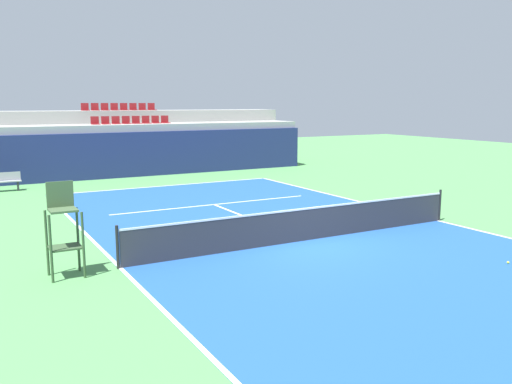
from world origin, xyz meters
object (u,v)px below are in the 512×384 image
Objects in this scene: umpire_chair at (64,226)px; tennis_ball_2 at (508,262)px; player_bench at (3,180)px; tennis_net at (306,224)px.

tennis_ball_2 is (9.81, -4.43, -1.14)m from umpire_chair.
tennis_net is at bearing -63.65° from player_bench.
tennis_net is 6.73m from umpire_chair.
player_bench reaches higher than tennis_ball_2.
player_bench is at bearing 118.66° from tennis_ball_2.
tennis_ball_2 is at bearing -61.34° from player_bench.
player_bench is at bearing 116.35° from tennis_net.
umpire_chair is 33.33× the size of tennis_ball_2.
tennis_net is at bearing 125.45° from tennis_ball_2.
tennis_ball_2 is (10.10, -18.48, -0.46)m from player_bench.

